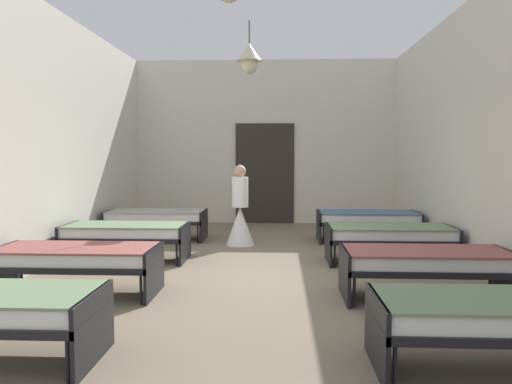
# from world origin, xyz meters

# --- Properties ---
(ground_plane) EXTENTS (6.78, 11.20, 0.10)m
(ground_plane) POSITION_xyz_m (0.00, 0.00, -0.05)
(ground_plane) COLOR #7A6B56
(room_shell) EXTENTS (6.58, 10.80, 3.91)m
(room_shell) POSITION_xyz_m (-0.00, 1.31, 1.96)
(room_shell) COLOR silver
(room_shell) RESTS_ON ground
(bed_right_row_0) EXTENTS (1.90, 0.84, 0.57)m
(bed_right_row_0) POSITION_xyz_m (2.04, -2.85, 0.44)
(bed_right_row_0) COLOR black
(bed_right_row_0) RESTS_ON ground
(bed_left_row_1) EXTENTS (1.90, 0.84, 0.57)m
(bed_left_row_1) POSITION_xyz_m (-2.04, -0.95, 0.44)
(bed_left_row_1) COLOR black
(bed_left_row_1) RESTS_ON ground
(bed_right_row_1) EXTENTS (1.90, 0.84, 0.57)m
(bed_right_row_1) POSITION_xyz_m (2.04, -0.95, 0.44)
(bed_right_row_1) COLOR black
(bed_right_row_1) RESTS_ON ground
(bed_left_row_2) EXTENTS (1.90, 0.84, 0.57)m
(bed_left_row_2) POSITION_xyz_m (-2.04, 0.95, 0.44)
(bed_left_row_2) COLOR black
(bed_left_row_2) RESTS_ON ground
(bed_right_row_2) EXTENTS (1.90, 0.84, 0.57)m
(bed_right_row_2) POSITION_xyz_m (2.04, 0.95, 0.44)
(bed_right_row_2) COLOR black
(bed_right_row_2) RESTS_ON ground
(bed_left_row_3) EXTENTS (1.90, 0.84, 0.57)m
(bed_left_row_3) POSITION_xyz_m (-2.04, 2.85, 0.44)
(bed_left_row_3) COLOR black
(bed_left_row_3) RESTS_ON ground
(bed_right_row_3) EXTENTS (1.90, 0.84, 0.57)m
(bed_right_row_3) POSITION_xyz_m (2.04, 2.85, 0.44)
(bed_right_row_3) COLOR black
(bed_right_row_3) RESTS_ON ground
(nurse_near_aisle) EXTENTS (0.52, 0.52, 1.49)m
(nurse_near_aisle) POSITION_xyz_m (-0.36, 2.37, 0.53)
(nurse_near_aisle) COLOR white
(nurse_near_aisle) RESTS_ON ground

